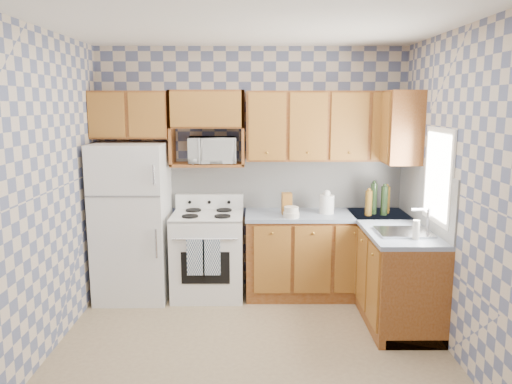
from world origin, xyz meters
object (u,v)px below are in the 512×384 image
at_px(stove_body, 208,256).
at_px(electric_kettle, 327,204).
at_px(refrigerator, 133,221).
at_px(microwave, 212,150).

relative_size(stove_body, electric_kettle, 4.50).
bearing_deg(refrigerator, electric_kettle, 0.86).
relative_size(refrigerator, microwave, 3.29).
xyz_separation_m(refrigerator, microwave, (0.85, 0.19, 0.75)).
height_order(refrigerator, electric_kettle, refrigerator).
bearing_deg(electric_kettle, microwave, 172.72).
xyz_separation_m(microwave, electric_kettle, (1.24, -0.16, -0.57)).
relative_size(stove_body, microwave, 1.76).
bearing_deg(stove_body, refrigerator, -178.22).
relative_size(refrigerator, electric_kettle, 8.41).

